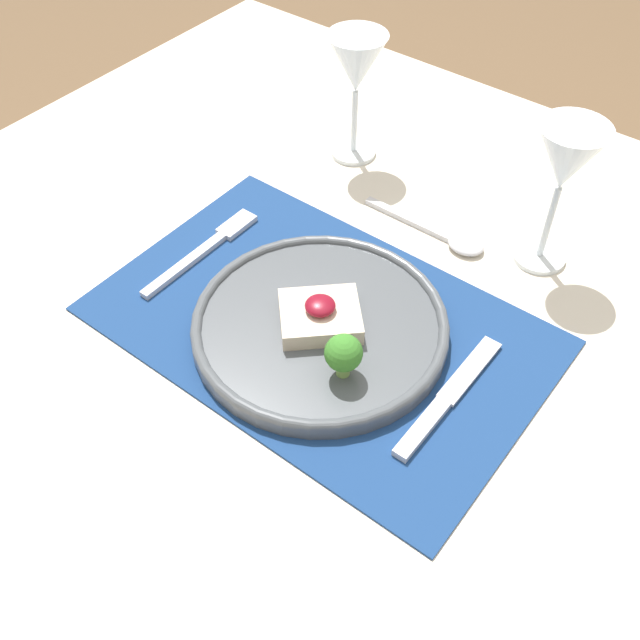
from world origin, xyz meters
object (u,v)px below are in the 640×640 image
(dinner_plate, at_px, (321,326))
(wine_glass_far, at_px, (356,69))
(spoon, at_px, (449,237))
(wine_glass_near, at_px, (566,165))
(knife, at_px, (443,404))
(fork, at_px, (208,247))

(dinner_plate, relative_size, wine_glass_far, 1.60)
(spoon, height_order, wine_glass_far, wine_glass_far)
(spoon, distance_m, wine_glass_near, 0.17)
(dinner_plate, height_order, wine_glass_far, wine_glass_far)
(knife, bearing_deg, fork, 175.41)
(knife, height_order, spoon, spoon)
(wine_glass_near, bearing_deg, fork, -144.11)
(dinner_plate, distance_m, wine_glass_far, 0.36)
(dinner_plate, height_order, wine_glass_near, wine_glass_near)
(fork, bearing_deg, dinner_plate, -8.73)
(dinner_plate, xyz_separation_m, wine_glass_far, (-0.17, 0.29, 0.11))
(wine_glass_near, bearing_deg, dinner_plate, -116.85)
(wine_glass_far, bearing_deg, fork, -94.18)
(dinner_plate, bearing_deg, knife, -0.53)
(wine_glass_far, bearing_deg, wine_glass_near, -7.05)
(spoon, distance_m, wine_glass_far, 0.24)
(spoon, xyz_separation_m, wine_glass_near, (0.10, 0.04, 0.13))
(dinner_plate, distance_m, spoon, 0.22)
(dinner_plate, xyz_separation_m, knife, (0.15, -0.00, -0.01))
(wine_glass_far, bearing_deg, spoon, -20.91)
(spoon, relative_size, wine_glass_far, 0.97)
(fork, xyz_separation_m, spoon, (0.22, 0.19, -0.00))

